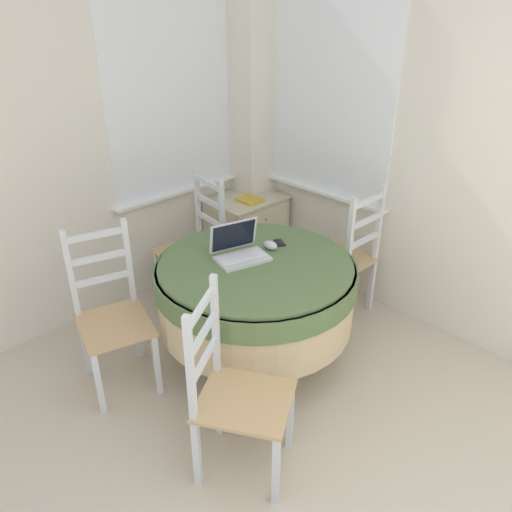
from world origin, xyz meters
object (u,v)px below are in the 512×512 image
at_px(cell_phone, 279,243).
at_px(dining_chair_camera_near, 234,395).
at_px(computer_mouse, 270,245).
at_px(round_dining_table, 256,288).
at_px(dining_chair_near_back_window, 195,247).
at_px(corner_cabinet, 247,232).
at_px(dining_chair_left_flank, 112,317).
at_px(laptop, 239,250).
at_px(book_on_cabinet, 250,200).
at_px(dining_chair_near_right_window, 345,257).

relative_size(cell_phone, dining_chair_camera_near, 0.11).
height_order(computer_mouse, cell_phone, computer_mouse).
height_order(computer_mouse, dining_chair_camera_near, dining_chair_camera_near).
distance_m(round_dining_table, dining_chair_camera_near, 0.86).
xyz_separation_m(computer_mouse, dining_chair_near_back_window, (-0.01, 0.78, -0.29)).
xyz_separation_m(dining_chair_camera_near, corner_cabinet, (1.51, 1.51, -0.14)).
distance_m(dining_chair_camera_near, corner_cabinet, 2.14).
bearing_deg(cell_phone, dining_chair_camera_near, -147.30).
height_order(cell_phone, dining_chair_near_back_window, dining_chair_near_back_window).
xyz_separation_m(computer_mouse, dining_chair_left_flank, (-0.94, 0.39, -0.29)).
relative_size(laptop, dining_chair_camera_near, 0.37).
relative_size(dining_chair_left_flank, corner_cabinet, 1.56).
height_order(cell_phone, dining_chair_left_flank, dining_chair_left_flank).
bearing_deg(dining_chair_camera_near, computer_mouse, 34.95).
bearing_deg(dining_chair_left_flank, dining_chair_near_back_window, 22.72).
bearing_deg(dining_chair_near_back_window, dining_chair_left_flank, -157.28).
distance_m(computer_mouse, book_on_cabinet, 1.04).
height_order(dining_chair_left_flank, book_on_cabinet, dining_chair_left_flank).
xyz_separation_m(laptop, dining_chair_near_right_window, (0.89, -0.17, -0.31)).
xyz_separation_m(computer_mouse, cell_phone, (0.10, 0.01, -0.02)).
xyz_separation_m(computer_mouse, dining_chair_near_right_window, (0.67, -0.12, -0.29)).
distance_m(computer_mouse, dining_chair_left_flank, 1.06).
bearing_deg(corner_cabinet, book_on_cabinet, -114.36).
distance_m(laptop, corner_cabinet, 1.30).
bearing_deg(dining_chair_left_flank, round_dining_table, -31.41).
distance_m(computer_mouse, dining_chair_near_back_window, 0.83).
bearing_deg(laptop, round_dining_table, -78.59).
relative_size(computer_mouse, dining_chair_near_back_window, 0.10).
height_order(cell_phone, dining_chair_near_right_window, dining_chair_near_right_window).
height_order(dining_chair_camera_near, book_on_cabinet, dining_chair_camera_near).
height_order(round_dining_table, dining_chair_left_flank, dining_chair_left_flank).
bearing_deg(dining_chair_left_flank, book_on_cabinet, 15.90).
distance_m(dining_chair_near_back_window, dining_chair_near_right_window, 1.13).
relative_size(round_dining_table, laptop, 3.36).
relative_size(round_dining_table, book_on_cabinet, 6.46).
bearing_deg(book_on_cabinet, round_dining_table, -132.03).
bearing_deg(dining_chair_near_right_window, book_on_cabinet, 93.10).
distance_m(dining_chair_near_back_window, dining_chair_camera_near, 1.62).
distance_m(cell_phone, dining_chair_left_flank, 1.14).
height_order(laptop, dining_chair_near_right_window, dining_chair_near_right_window).
distance_m(laptop, dining_chair_near_right_window, 0.95).
distance_m(cell_phone, dining_chair_near_right_window, 0.64).
relative_size(laptop, dining_chair_left_flank, 0.37).
height_order(laptop, dining_chair_camera_near, dining_chair_camera_near).
height_order(dining_chair_near_back_window, dining_chair_camera_near, same).
height_order(computer_mouse, book_on_cabinet, computer_mouse).
height_order(dining_chair_near_right_window, book_on_cabinet, dining_chair_near_right_window).
relative_size(dining_chair_camera_near, dining_chair_left_flank, 1.00).
bearing_deg(book_on_cabinet, cell_phone, -122.22).
bearing_deg(corner_cabinet, round_dining_table, -130.88).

